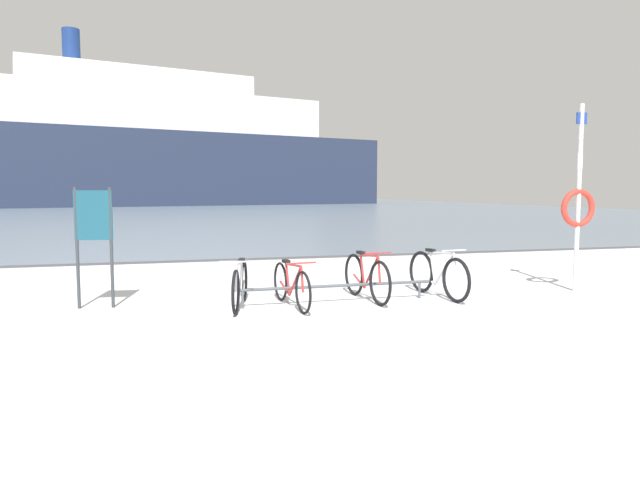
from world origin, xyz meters
The scene contains 9 objects.
ground centered at (0.00, 53.90, -0.04)m, with size 80.00×132.00×0.08m.
bike_rack centered at (0.12, 3.93, 0.27)m, with size 3.28×0.10×0.31m.
bicycle_0 centered at (-1.39, 3.97, 0.35)m, with size 0.55×1.64×0.78m.
bicycle_1 centered at (-0.62, 3.81, 0.34)m, with size 0.46×1.69×0.75m.
bicycle_2 centered at (0.68, 4.03, 0.38)m, with size 0.46×1.69×0.83m.
bicycle_3 centered at (1.93, 3.97, 0.38)m, with size 0.46×1.74×0.85m.
info_sign centered at (-3.52, 4.52, 1.24)m, with size 0.55×0.10×1.85m.
rescue_post centered at (4.58, 3.88, 1.58)m, with size 0.69×0.10×3.30m.
ferry_ship centered at (-4.64, 66.03, 6.54)m, with size 58.36×23.93×19.51m.
Camera 1 is at (-2.39, -4.57, 1.80)m, focal length 31.61 mm.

